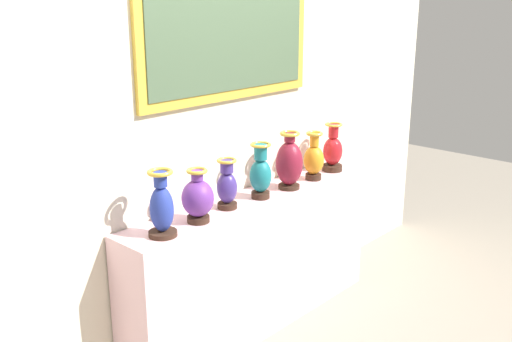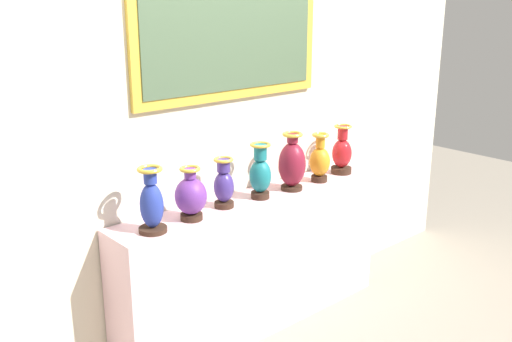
{
  "view_description": "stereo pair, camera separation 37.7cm",
  "coord_description": "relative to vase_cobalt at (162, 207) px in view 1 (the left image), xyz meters",
  "views": [
    {
      "loc": [
        -2.67,
        -2.45,
        2.21
      ],
      "look_at": [
        0.0,
        0.0,
        1.11
      ],
      "focal_mm": 41.36,
      "sensor_mm": 36.0,
      "label": 1
    },
    {
      "loc": [
        -2.4,
        -2.71,
        2.21
      ],
      "look_at": [
        0.0,
        0.0,
        1.11
      ],
      "focal_mm": 41.36,
      "sensor_mm": 36.0,
      "label": 2
    }
  ],
  "objects": [
    {
      "name": "vase_violet",
      "position": [
        0.27,
        0.01,
        -0.02
      ],
      "size": [
        0.19,
        0.19,
        0.32
      ],
      "color": "#382319",
      "rests_on": "display_shelf"
    },
    {
      "name": "vase_burgundy",
      "position": [
        1.1,
        0.01,
        0.01
      ],
      "size": [
        0.18,
        0.18,
        0.39
      ],
      "color": "#382319",
      "rests_on": "display_shelf"
    },
    {
      "name": "vase_amber",
      "position": [
        1.37,
        0.01,
        -0.01
      ],
      "size": [
        0.14,
        0.14,
        0.35
      ],
      "color": "#382319",
      "rests_on": "display_shelf"
    },
    {
      "name": "vase_crimson",
      "position": [
        1.64,
        0.04,
        -0.02
      ],
      "size": [
        0.15,
        0.15,
        0.36
      ],
      "color": "#382319",
      "rests_on": "display_shelf"
    },
    {
      "name": "vase_teal",
      "position": [
        0.82,
        0.03,
        -0.0
      ],
      "size": [
        0.14,
        0.14,
        0.36
      ],
      "color": "#382319",
      "rests_on": "display_shelf"
    },
    {
      "name": "back_wall",
      "position": [
        0.81,
        0.29,
        0.5
      ],
      "size": [
        4.72,
        0.14,
        3.18
      ],
      "color": "beige",
      "rests_on": "ground_plane"
    },
    {
      "name": "ground_plane",
      "position": [
        0.82,
        0.06,
        -1.1
      ],
      "size": [
        10.72,
        10.72,
        0.0
      ],
      "primitive_type": "plane",
      "color": "gray"
    },
    {
      "name": "display_shelf",
      "position": [
        0.82,
        0.06,
        -0.64
      ],
      "size": [
        2.07,
        0.34,
        0.94
      ],
      "primitive_type": "cube",
      "color": "beige",
      "rests_on": "ground_plane"
    },
    {
      "name": "vase_cobalt",
      "position": [
        0.0,
        0.0,
        0.0
      ],
      "size": [
        0.16,
        0.16,
        0.37
      ],
      "color": "#382319",
      "rests_on": "display_shelf"
    },
    {
      "name": "vase_indigo",
      "position": [
        0.54,
        0.05,
        -0.02
      ],
      "size": [
        0.13,
        0.13,
        0.31
      ],
      "color": "#382319",
      "rests_on": "display_shelf"
    }
  ]
}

